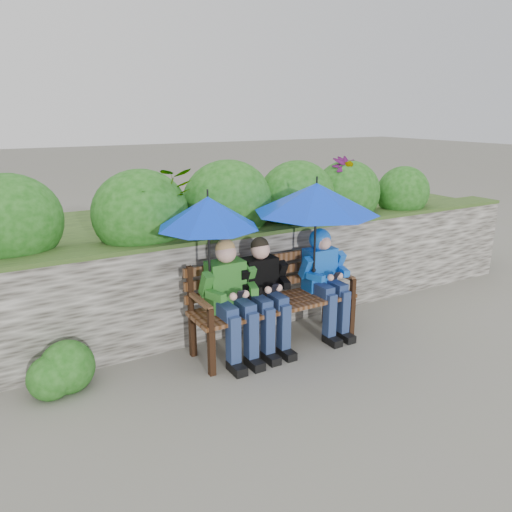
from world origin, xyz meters
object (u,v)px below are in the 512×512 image
boy_left (231,295)px  park_bench (271,295)px  boy_middle (264,289)px  boy_right (325,273)px  umbrella_left (208,212)px  umbrella_right (316,198)px

boy_left → park_bench: bearing=9.0°
boy_middle → boy_right: boy_middle is taller
park_bench → umbrella_left: (-0.65, -0.04, 0.87)m
umbrella_right → umbrella_left: bearing=176.5°
park_bench → umbrella_left: size_ratio=1.83×
park_bench → boy_left: bearing=-171.0°
boy_left → boy_middle: size_ratio=1.03×
umbrella_right → boy_right: bearing=14.9°
boy_left → boy_right: size_ratio=1.03×
boy_middle → boy_right: (0.70, 0.01, 0.04)m
park_bench → boy_middle: (-0.12, -0.07, 0.11)m
boy_left → boy_middle: boy_left is taller
park_bench → boy_right: boy_right is taller
boy_left → boy_right: bearing=0.8°
boy_middle → umbrella_right: umbrella_right is taller
boy_right → boy_middle: bearing=-179.0°
boy_right → umbrella_right: size_ratio=0.91×
umbrella_right → boy_middle: bearing=176.7°
boy_left → boy_middle: 0.35m
park_bench → boy_middle: bearing=-149.0°
boy_left → umbrella_right: 1.19m
boy_left → umbrella_left: bearing=168.5°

